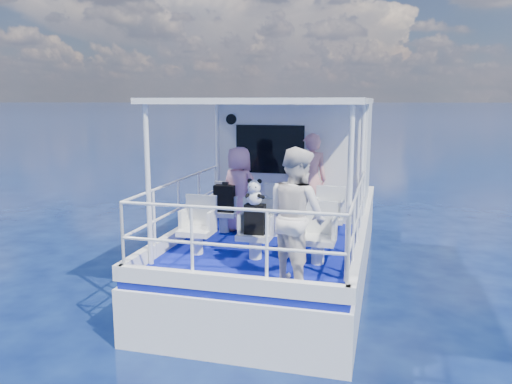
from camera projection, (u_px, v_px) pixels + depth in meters
ground at (272, 290)px, 8.41m from camera, size 2000.00×2000.00×0.00m
hull at (284, 271)px, 9.37m from camera, size 3.00×7.00×1.60m
deck at (284, 227)px, 9.21m from camera, size 2.90×6.90×0.10m
cabin at (298, 157)px, 10.24m from camera, size 2.85×2.00×2.20m
canopy at (270, 101)px, 7.66m from camera, size 3.00×3.20×0.08m
canopy_posts at (269, 175)px, 7.82m from camera, size 2.77×2.97×2.20m
railings at (264, 217)px, 7.62m from camera, size 2.84×3.59×1.00m
seat_port_fwd at (224, 221)px, 8.63m from camera, size 0.48×0.46×0.38m
seat_center_fwd at (275, 224)px, 8.41m from camera, size 0.48×0.46×0.38m
seat_stbd_fwd at (329, 228)px, 8.18m from camera, size 0.48×0.46×0.38m
seat_port_aft at (197, 241)px, 7.40m from camera, size 0.48×0.46×0.38m
seat_center_aft at (255, 246)px, 7.17m from camera, size 0.48×0.46×0.38m
seat_stbd_aft at (318, 250)px, 6.95m from camera, size 0.48×0.46×0.38m
passenger_port_fwd at (239, 189)px, 8.59m from camera, size 0.66×0.57×1.48m
passenger_stbd_fwd at (310, 180)px, 8.93m from camera, size 0.71×0.59×1.68m
passenger_stbd_aft at (297, 216)px, 6.10m from camera, size 1.04×1.03×1.70m
backpack_port at (225, 198)px, 8.48m from camera, size 0.35×0.20×0.46m
backpack_center at (255, 219)px, 7.05m from camera, size 0.29×0.16×0.43m
compact_camera at (225, 184)px, 8.41m from camera, size 0.10×0.06×0.06m
panda at (255, 192)px, 6.95m from camera, size 0.24×0.20×0.37m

